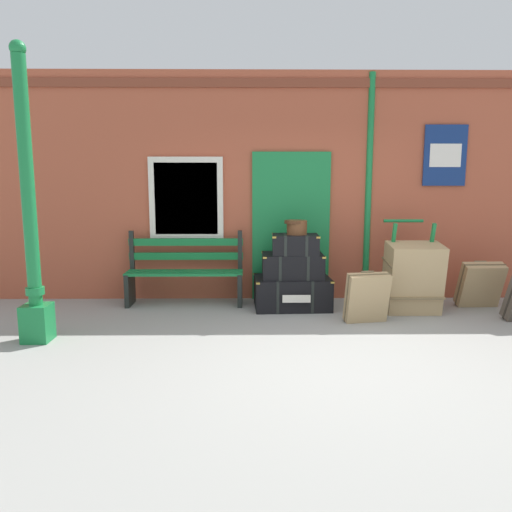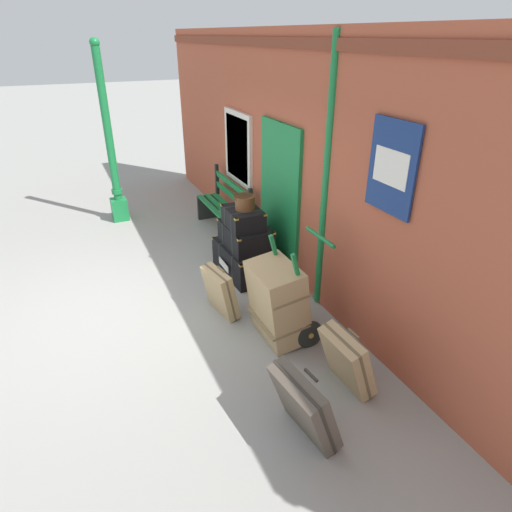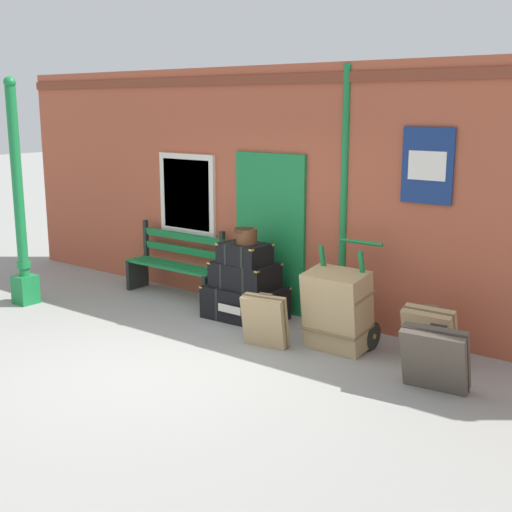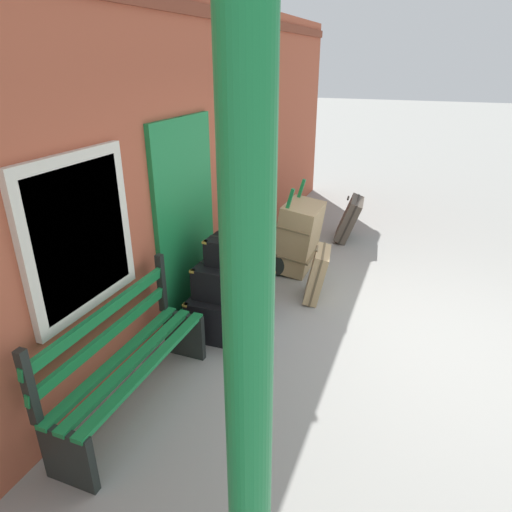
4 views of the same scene
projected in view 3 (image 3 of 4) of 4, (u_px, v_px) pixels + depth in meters
ground_plane at (153, 367)px, 7.12m from camera, size 60.00×60.00×0.00m
brick_facade at (294, 192)px, 8.78m from camera, size 10.40×0.35×3.20m
lamp_post at (20, 220)px, 9.18m from camera, size 0.28×0.28×3.07m
platform_bench at (176, 265)px, 9.74m from camera, size 1.60×0.43×1.01m
steamer_trunk_base at (245, 303)px, 8.72m from camera, size 1.04×0.70×0.43m
steamer_trunk_middle at (245, 275)px, 8.64m from camera, size 0.81×0.55×0.33m
steamer_trunk_top at (245, 254)px, 8.53m from camera, size 0.63×0.47×0.27m
round_hatbox at (246, 235)px, 8.48m from camera, size 0.30×0.28×0.19m
porters_trolley at (345, 323)px, 7.73m from camera, size 0.71×0.68×1.18m
large_brown_trunk at (337, 310)px, 7.54m from camera, size 0.70×0.55×0.93m
suitcase_charcoal at (430, 335)px, 7.17m from camera, size 0.56×0.39×0.64m
suitcase_brown at (265, 321)px, 7.66m from camera, size 0.55×0.35×0.63m
suitcase_tan at (435, 359)px, 6.44m from camera, size 0.66×0.45×0.67m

